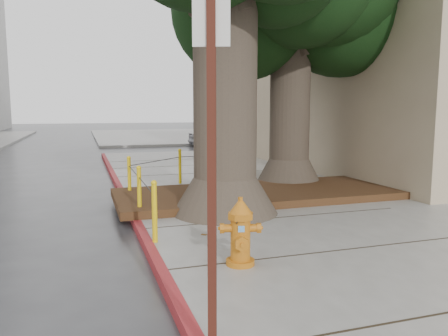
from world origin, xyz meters
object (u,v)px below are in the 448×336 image
at_px(fire_hydrant, 240,232).
at_px(signpost, 212,159).
at_px(car_red, 300,134).
at_px(car_silver, 217,137).

relative_size(fire_hydrant, signpost, 0.31).
bearing_deg(fire_hydrant, car_red, 75.51).
height_order(car_silver, car_red, car_red).
distance_m(signpost, car_red, 24.95).
bearing_deg(fire_hydrant, signpost, -101.14).
relative_size(fire_hydrant, car_red, 0.23).
xyz_separation_m(fire_hydrant, car_silver, (5.71, 19.63, -0.02)).
bearing_deg(signpost, fire_hydrant, 84.87).
height_order(signpost, car_silver, signpost).
distance_m(fire_hydrant, car_silver, 20.44).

